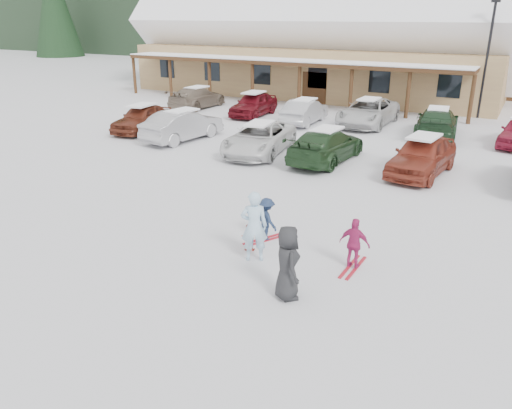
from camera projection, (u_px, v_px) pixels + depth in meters
The scene contains 22 objects.
ground at pixel (229, 248), 13.67m from camera, with size 160.00×160.00×0.00m, color silver.
day_lodge at pixel (316, 42), 39.21m from camera, with size 29.12×12.50×10.38m.
lamp_post at pixel (488, 53), 29.44m from camera, with size 0.50×0.25×6.88m.
conifer_0 at pixel (160, 18), 47.86m from camera, with size 4.40×4.40×10.20m.
conifer_2 at pixel (197, 7), 59.08m from camera, with size 5.28×5.28×12.24m.
adult_skier at pixel (254, 226), 12.71m from camera, with size 0.69×0.45×1.88m, color #ADD4EF.
toddler_red at pixel (248, 237), 13.43m from camera, with size 0.37×0.29×0.76m, color #CC4738.
child_navy at pixel (267, 219), 13.97m from camera, with size 0.80×0.46×1.25m, color #1B2A47.
skis_child_navy at pixel (267, 239), 14.19m from camera, with size 0.20×1.40×0.03m, color #A81825.
child_magenta at pixel (355, 244), 12.37m from camera, with size 0.78×0.33×1.34m, color #AE2461.
skis_child_magenta at pixel (353, 267), 12.61m from camera, with size 0.20×1.40×0.03m, color #A81825.
bystander_dark at pixel (287, 263), 11.00m from camera, with size 0.85×0.55×1.74m, color black.
parked_car_0 at pixel (142, 118), 27.00m from camera, with size 1.70×4.23×1.44m, color maroon.
parked_car_1 at pixel (183, 125), 25.11m from camera, with size 1.60×4.60×1.52m, color #9A9A9E.
parked_car_2 at pixel (259, 138), 22.76m from camera, with size 2.31×5.01×1.39m, color silver.
parked_car_3 at pixel (326, 145), 21.49m from camera, with size 1.99×4.90×1.42m, color #213D20.
parked_car_4 at pixel (422, 155), 19.71m from camera, with size 1.82×4.53×1.54m, color maroon.
parked_car_7 at pixel (197, 97), 33.84m from camera, with size 1.97×4.83×1.40m, color #7A6A59.
parked_car_8 at pixel (254, 104), 31.17m from camera, with size 1.73×4.30×1.46m, color maroon.
parked_car_9 at pixel (304, 112), 28.96m from camera, with size 1.49×4.26×1.40m, color #A4A4A9.
parked_car_10 at pixel (368, 112), 28.54m from camera, with size 2.50×5.42×1.50m, color silver.
parked_car_11 at pixel (437, 122), 25.99m from camera, with size 2.03×4.99×1.45m, color #203E24.
Camera 1 is at (6.56, -10.48, 6.00)m, focal length 35.00 mm.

